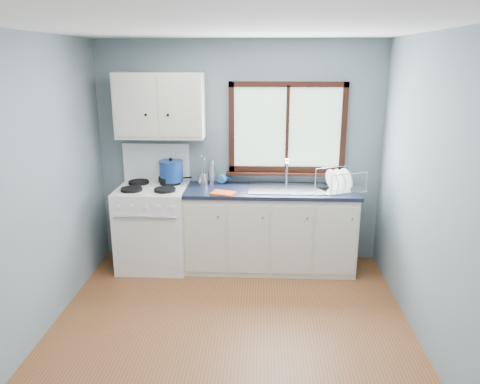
{
  "coord_description": "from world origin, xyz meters",
  "views": [
    {
      "loc": [
        0.25,
        -3.43,
        2.29
      ],
      "look_at": [
        0.05,
        0.9,
        1.05
      ],
      "focal_mm": 35.0,
      "sensor_mm": 36.0,
      "label": 1
    }
  ],
  "objects_px": {
    "sink": "(287,194)",
    "utensil_crock": "(203,179)",
    "base_cabinets": "(270,233)",
    "stockpot": "(171,171)",
    "thermos": "(211,172)",
    "dish_rack": "(340,184)",
    "skillet": "(170,179)",
    "gas_range": "(154,224)"
  },
  "relations": [
    {
      "from": "stockpot",
      "to": "skillet",
      "type": "bearing_deg",
      "value": 177.74
    },
    {
      "from": "base_cabinets",
      "to": "thermos",
      "type": "xyz_separation_m",
      "value": [
        -0.66,
        0.17,
        0.65
      ]
    },
    {
      "from": "sink",
      "to": "skillet",
      "type": "xyz_separation_m",
      "value": [
        -1.31,
        0.14,
        0.13
      ]
    },
    {
      "from": "utensil_crock",
      "to": "thermos",
      "type": "distance_m",
      "value": 0.12
    },
    {
      "from": "skillet",
      "to": "thermos",
      "type": "bearing_deg",
      "value": -14.32
    },
    {
      "from": "thermos",
      "to": "sink",
      "type": "bearing_deg",
      "value": -11.72
    },
    {
      "from": "base_cabinets",
      "to": "stockpot",
      "type": "distance_m",
      "value": 1.31
    },
    {
      "from": "gas_range",
      "to": "base_cabinets",
      "type": "height_order",
      "value": "gas_range"
    },
    {
      "from": "gas_range",
      "to": "skillet",
      "type": "height_order",
      "value": "gas_range"
    },
    {
      "from": "stockpot",
      "to": "thermos",
      "type": "distance_m",
      "value": 0.45
    },
    {
      "from": "sink",
      "to": "base_cabinets",
      "type": "bearing_deg",
      "value": 179.87
    },
    {
      "from": "sink",
      "to": "utensil_crock",
      "type": "relative_size",
      "value": 2.43
    },
    {
      "from": "stockpot",
      "to": "dish_rack",
      "type": "xyz_separation_m",
      "value": [
        1.86,
        -0.15,
        -0.1
      ]
    },
    {
      "from": "base_cabinets",
      "to": "skillet",
      "type": "relative_size",
      "value": 4.61
    },
    {
      "from": "base_cabinets",
      "to": "sink",
      "type": "height_order",
      "value": "sink"
    },
    {
      "from": "sink",
      "to": "utensil_crock",
      "type": "distance_m",
      "value": 0.95
    },
    {
      "from": "gas_range",
      "to": "sink",
      "type": "relative_size",
      "value": 1.62
    },
    {
      "from": "sink",
      "to": "thermos",
      "type": "height_order",
      "value": "sink"
    },
    {
      "from": "utensil_crock",
      "to": "dish_rack",
      "type": "xyz_separation_m",
      "value": [
        1.5,
        -0.13,
        -0.01
      ]
    },
    {
      "from": "base_cabinets",
      "to": "thermos",
      "type": "relative_size",
      "value": 6.67
    },
    {
      "from": "gas_range",
      "to": "base_cabinets",
      "type": "relative_size",
      "value": 0.74
    },
    {
      "from": "base_cabinets",
      "to": "sink",
      "type": "distance_m",
      "value": 0.48
    },
    {
      "from": "stockpot",
      "to": "sink",
      "type": "bearing_deg",
      "value": -6.16
    },
    {
      "from": "skillet",
      "to": "base_cabinets",
      "type": "bearing_deg",
      "value": -25.63
    },
    {
      "from": "base_cabinets",
      "to": "stockpot",
      "type": "height_order",
      "value": "stockpot"
    },
    {
      "from": "gas_range",
      "to": "thermos",
      "type": "distance_m",
      "value": 0.88
    },
    {
      "from": "base_cabinets",
      "to": "thermos",
      "type": "bearing_deg",
      "value": 165.26
    },
    {
      "from": "stockpot",
      "to": "utensil_crock",
      "type": "relative_size",
      "value": 0.96
    },
    {
      "from": "thermos",
      "to": "utensil_crock",
      "type": "bearing_deg",
      "value": -150.69
    },
    {
      "from": "sink",
      "to": "thermos",
      "type": "relative_size",
      "value": 3.03
    },
    {
      "from": "skillet",
      "to": "utensil_crock",
      "type": "bearing_deg",
      "value": -21.07
    },
    {
      "from": "gas_range",
      "to": "utensil_crock",
      "type": "height_order",
      "value": "gas_range"
    },
    {
      "from": "sink",
      "to": "utensil_crock",
      "type": "xyz_separation_m",
      "value": [
        -0.93,
        0.12,
        0.13
      ]
    },
    {
      "from": "skillet",
      "to": "thermos",
      "type": "distance_m",
      "value": 0.47
    },
    {
      "from": "stockpot",
      "to": "thermos",
      "type": "height_order",
      "value": "stockpot"
    },
    {
      "from": "base_cabinets",
      "to": "sink",
      "type": "relative_size",
      "value": 2.2
    },
    {
      "from": "utensil_crock",
      "to": "gas_range",
      "type": "bearing_deg",
      "value": -165.52
    },
    {
      "from": "skillet",
      "to": "utensil_crock",
      "type": "height_order",
      "value": "utensil_crock"
    },
    {
      "from": "sink",
      "to": "utensil_crock",
      "type": "height_order",
      "value": "utensil_crock"
    },
    {
      "from": "stockpot",
      "to": "dish_rack",
      "type": "bearing_deg",
      "value": -4.56
    },
    {
      "from": "gas_range",
      "to": "skillet",
      "type": "relative_size",
      "value": 3.39
    },
    {
      "from": "sink",
      "to": "skillet",
      "type": "bearing_deg",
      "value": 173.9
    }
  ]
}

